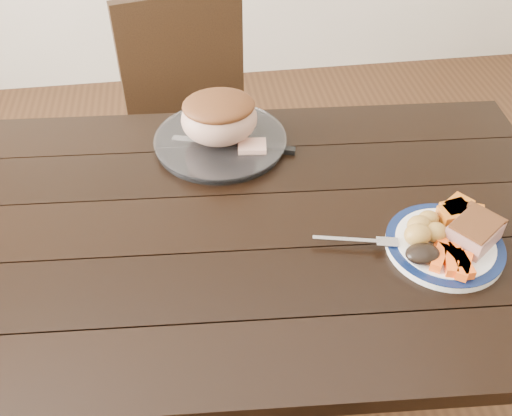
{
  "coord_description": "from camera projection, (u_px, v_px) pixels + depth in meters",
  "views": [
    {
      "loc": [
        -0.05,
        -0.91,
        1.62
      ],
      "look_at": [
        0.08,
        -0.02,
        0.8
      ],
      "focal_mm": 40.0,
      "sensor_mm": 36.0,
      "label": 1
    }
  ],
  "objects": [
    {
      "name": "ground",
      "position": [
        230.0,
        397.0,
        1.76
      ],
      "size": [
        4.0,
        4.0,
        0.0
      ],
      "primitive_type": "plane",
      "color": "#472B16",
      "rests_on": "ground"
    },
    {
      "name": "dining_table",
      "position": [
        221.0,
        251.0,
        1.32
      ],
      "size": [
        1.66,
        1.01,
        0.75
      ],
      "rotation": [
        0.0,
        0.0,
        -0.07
      ],
      "color": "black",
      "rests_on": "ground"
    },
    {
      "name": "chair_far",
      "position": [
        195.0,
        123.0,
        1.95
      ],
      "size": [
        0.5,
        0.51,
        0.93
      ],
      "rotation": [
        0.0,
        0.0,
        3.36
      ],
      "color": "black",
      "rests_on": "ground"
    },
    {
      "name": "dinner_plate",
      "position": [
        444.0,
        246.0,
        1.2
      ],
      "size": [
        0.25,
        0.25,
        0.02
      ],
      "primitive_type": "cylinder",
      "color": "white",
      "rests_on": "dining_table"
    },
    {
      "name": "plate_rim",
      "position": [
        445.0,
        243.0,
        1.19
      ],
      "size": [
        0.25,
        0.25,
        0.02
      ],
      "primitive_type": "torus",
      "color": "#0C193E",
      "rests_on": "dinner_plate"
    },
    {
      "name": "serving_platter",
      "position": [
        220.0,
        142.0,
        1.47
      ],
      "size": [
        0.33,
        0.33,
        0.02
      ],
      "primitive_type": "cylinder",
      "color": "white",
      "rests_on": "dining_table"
    },
    {
      "name": "pork_slice",
      "position": [
        474.0,
        233.0,
        1.17
      ],
      "size": [
        0.13,
        0.12,
        0.04
      ],
      "primitive_type": "cube",
      "rotation": [
        0.0,
        0.0,
        0.63
      ],
      "color": "tan",
      "rests_on": "dinner_plate"
    },
    {
      "name": "roasted_potatoes",
      "position": [
        425.0,
        229.0,
        1.18
      ],
      "size": [
        0.09,
        0.09,
        0.05
      ],
      "color": "gold",
      "rests_on": "dinner_plate"
    },
    {
      "name": "carrot_batons",
      "position": [
        454.0,
        260.0,
        1.14
      ],
      "size": [
        0.1,
        0.11,
        0.02
      ],
      "color": "#FE5B15",
      "rests_on": "dinner_plate"
    },
    {
      "name": "pumpkin_wedges",
      "position": [
        458.0,
        213.0,
        1.22
      ],
      "size": [
        0.1,
        0.09,
        0.04
      ],
      "color": "orange",
      "rests_on": "dinner_plate"
    },
    {
      "name": "dark_mushroom",
      "position": [
        423.0,
        254.0,
        1.14
      ],
      "size": [
        0.07,
        0.05,
        0.03
      ],
      "primitive_type": "ellipsoid",
      "color": "black",
      "rests_on": "dinner_plate"
    },
    {
      "name": "fork",
      "position": [
        362.0,
        241.0,
        1.19
      ],
      "size": [
        0.18,
        0.06,
        0.0
      ],
      "rotation": [
        0.0,
        0.0,
        -0.23
      ],
      "color": "silver",
      "rests_on": "dinner_plate"
    },
    {
      "name": "roast_joint",
      "position": [
        219.0,
        119.0,
        1.42
      ],
      "size": [
        0.19,
        0.17,
        0.13
      ],
      "primitive_type": "ellipsoid",
      "color": "tan",
      "rests_on": "serving_platter"
    },
    {
      "name": "cut_slice",
      "position": [
        252.0,
        147.0,
        1.42
      ],
      "size": [
        0.08,
        0.06,
        0.02
      ],
      "primitive_type": "cube",
      "rotation": [
        0.0,
        0.0,
        -0.12
      ],
      "color": "tan",
      "rests_on": "serving_platter"
    },
    {
      "name": "carving_knife",
      "position": [
        256.0,
        148.0,
        1.45
      ],
      "size": [
        0.31,
        0.11,
        0.01
      ],
      "rotation": [
        0.0,
        0.0,
        -0.3
      ],
      "color": "silver",
      "rests_on": "dining_table"
    }
  ]
}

